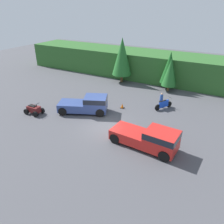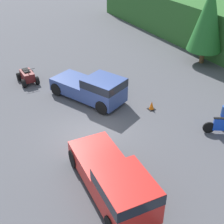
{
  "view_description": "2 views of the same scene",
  "coord_description": "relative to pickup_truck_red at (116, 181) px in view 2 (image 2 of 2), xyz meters",
  "views": [
    {
      "loc": [
        9.02,
        -15.26,
        10.5
      ],
      "look_at": [
        0.03,
        1.26,
        0.95
      ],
      "focal_mm": 35.0,
      "sensor_mm": 36.0,
      "label": 1
    },
    {
      "loc": [
        12.87,
        -6.01,
        10.26
      ],
      "look_at": [
        0.03,
        1.26,
        0.95
      ],
      "focal_mm": 50.0,
      "sensor_mm": 36.0,
      "label": 2
    }
  ],
  "objects": [
    {
      "name": "quad_atv",
      "position": [
        -12.63,
        -0.03,
        -0.5
      ],
      "size": [
        1.85,
        1.2,
        1.2
      ],
      "rotation": [
        0.0,
        0.0,
        0.01
      ],
      "color": "black",
      "rests_on": "ground_plane"
    },
    {
      "name": "dirt_bike",
      "position": [
        -1.12,
        7.56,
        -0.46
      ],
      "size": [
        1.34,
        2.01,
        1.21
      ],
      "rotation": [
        0.0,
        0.0,
        1.0
      ],
      "color": "black",
      "rests_on": "ground_plane"
    },
    {
      "name": "pickup_truck_red",
      "position": [
        0.0,
        0.0,
        0.0
      ],
      "size": [
        5.53,
        2.46,
        1.81
      ],
      "rotation": [
        0.0,
        0.0,
        -0.07
      ],
      "color": "red",
      "rests_on": "ground_plane"
    },
    {
      "name": "traffic_cone",
      "position": [
        -5.14,
        5.57,
        -0.71
      ],
      "size": [
        0.42,
        0.42,
        0.55
      ],
      "color": "black",
      "rests_on": "ground_plane"
    },
    {
      "name": "pickup_truck_second",
      "position": [
        -7.88,
        2.93,
        -0.0
      ],
      "size": [
        5.41,
        3.83,
        1.81
      ],
      "rotation": [
        0.0,
        0.0,
        0.41
      ],
      "color": "#334784",
      "rests_on": "ground_plane"
    },
    {
      "name": "ground_plane",
      "position": [
        -4.8,
        1.26,
        -0.96
      ],
      "size": [
        80.0,
        80.0,
        0.0
      ],
      "primitive_type": "plane",
      "color": "#4C4C51"
    },
    {
      "name": "tree_left",
      "position": [
        -9.11,
        13.44,
        2.71
      ],
      "size": [
        2.75,
        2.75,
        6.24
      ],
      "color": "brown",
      "rests_on": "ground_plane"
    },
    {
      "name": "rider_person",
      "position": [
        -1.5,
        7.8,
        -0.04
      ],
      "size": [
        0.46,
        0.46,
        1.69
      ],
      "rotation": [
        0.0,
        0.0,
        1.18
      ],
      "color": "black",
      "rests_on": "ground_plane"
    }
  ]
}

